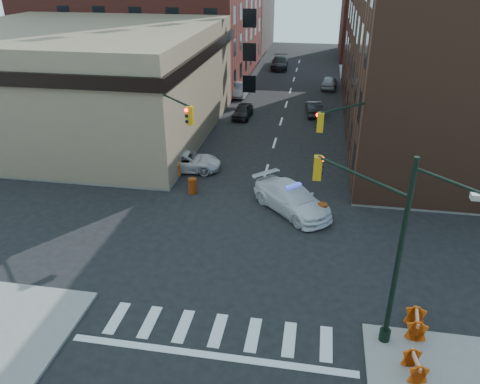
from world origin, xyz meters
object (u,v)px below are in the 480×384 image
at_px(parked_car_wfar, 241,90).
at_px(barricade_se_a, 416,324).
at_px(parked_car_wnear, 243,111).
at_px(barrel_bank, 193,186).
at_px(barrel_road, 322,212).
at_px(pickup, 187,161).
at_px(pedestrian_a, 113,172).
at_px(parked_car_enear, 314,108).
at_px(police_car, 292,199).
at_px(pedestrian_b, 106,168).
at_px(barricade_nw_a, 172,168).

distance_m(parked_car_wfar, barricade_se_a, 38.71).
relative_size(parked_car_wnear, barrel_bank, 3.80).
distance_m(parked_car_wfar, barrel_road, 28.79).
height_order(pickup, pedestrian_a, pedestrian_a).
distance_m(parked_car_wnear, parked_car_enear, 7.22).
distance_m(barrel_road, barrel_bank, 8.80).
relative_size(police_car, pedestrian_b, 3.69).
bearing_deg(barricade_nw_a, barrel_bank, -61.00).
bearing_deg(pickup, pedestrian_a, 121.05).
height_order(police_car, parked_car_wnear, police_car).
distance_m(parked_car_wnear, barrel_bank, 17.01).
bearing_deg(barrel_bank, police_car, -11.62).
bearing_deg(police_car, pedestrian_b, 126.51).
bearing_deg(barricade_se_a, parked_car_wfar, 26.44).
height_order(barricade_se_a, barricade_nw_a, barricade_nw_a).
bearing_deg(barricade_nw_a, barrel_road, -36.40).
bearing_deg(parked_car_wfar, barrel_bank, -83.15).
relative_size(parked_car_wnear, parked_car_enear, 0.95).
distance_m(parked_car_wnear, barricade_nw_a, 14.96).
bearing_deg(pedestrian_a, barricade_se_a, -11.03).
xyz_separation_m(police_car, parked_car_enear, (0.76, 20.53, -0.16)).
distance_m(parked_car_wfar, barrel_bank, 25.03).
bearing_deg(pickup, barrel_road, -125.62).
relative_size(parked_car_wfar, pedestrian_a, 2.82).
bearing_deg(police_car, parked_car_wfar, 62.73).
xyz_separation_m(police_car, barricade_se_a, (5.79, -9.93, -0.23)).
relative_size(pedestrian_b, barrel_road, 1.49).
height_order(parked_car_wfar, barricade_se_a, parked_car_wfar).
bearing_deg(pedestrian_b, barrel_bank, -27.73).
xyz_separation_m(police_car, parked_car_wnear, (-6.13, 18.37, -0.17)).
xyz_separation_m(pedestrian_a, barrel_bank, (5.74, -0.40, -0.41)).
relative_size(barricade_se_a, barricade_nw_a, 0.95).
relative_size(parked_car_wfar, barricade_nw_a, 3.33).
xyz_separation_m(parked_car_enear, barricade_se_a, (5.04, -30.46, -0.07)).
height_order(barrel_bank, barricade_se_a, barricade_se_a).
xyz_separation_m(pickup, pedestrian_a, (-4.34, -3.21, 0.24)).
height_order(parked_car_wfar, barricade_nw_a, parked_car_wfar).
xyz_separation_m(barrel_bank, barricade_nw_a, (-2.10, 2.27, 0.13)).
bearing_deg(barrel_bank, pedestrian_b, 171.52).
xyz_separation_m(parked_car_wnear, barricade_nw_a, (-2.64, -14.73, -0.03)).
relative_size(police_car, barrel_bank, 5.60).
xyz_separation_m(barrel_road, barricade_nw_a, (-10.63, 4.43, 0.12)).
bearing_deg(barrel_bank, parked_car_enear, 68.81).
relative_size(pickup, barricade_nw_a, 3.77).
relative_size(police_car, pedestrian_a, 3.73).
bearing_deg(police_car, parked_car_enear, 44.48).
distance_m(pedestrian_a, barricade_nw_a, 4.11).
bearing_deg(parked_car_wnear, pickup, -95.83).
xyz_separation_m(parked_car_wfar, parked_car_enear, (8.39, -5.85, -0.04)).
bearing_deg(barricade_se_a, pedestrian_a, 63.42).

